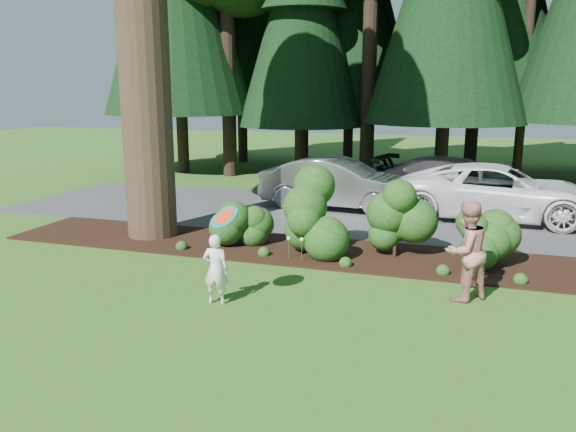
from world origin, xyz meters
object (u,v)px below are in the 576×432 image
at_px(adult, 466,251).
at_px(car_white_suv, 499,192).
at_px(child, 216,269).
at_px(car_dark_suv, 457,182).
at_px(car_silver_wagon, 338,183).
at_px(frisbee, 224,217).

bearing_deg(adult, car_white_suv, -140.13).
xyz_separation_m(child, adult, (4.15, 1.54, 0.27)).
distance_m(car_white_suv, car_dark_suv, 2.04).
height_order(car_silver_wagon, frisbee, frisbee).
distance_m(car_white_suv, child, 9.87).
bearing_deg(frisbee, car_silver_wagon, 90.18).
height_order(car_dark_suv, frisbee, frisbee).
relative_size(car_silver_wagon, frisbee, 8.19).
relative_size(car_dark_suv, adult, 2.96).
distance_m(car_white_suv, frisbee, 9.89).
height_order(car_white_suv, car_dark_suv, car_white_suv).
relative_size(car_silver_wagon, car_dark_suv, 0.91).
xyz_separation_m(car_dark_suv, child, (-3.79, -10.18, -0.17)).
relative_size(car_dark_suv, child, 4.24).
relative_size(car_white_suv, child, 4.53).
height_order(car_dark_suv, adult, adult).
relative_size(car_silver_wagon, child, 3.85).
bearing_deg(child, frisbee, 147.75).
bearing_deg(frisbee, child, 152.80).
bearing_deg(car_silver_wagon, frisbee, -174.39).
bearing_deg(adult, child, -23.01).
bearing_deg(car_silver_wagon, adult, -145.44).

